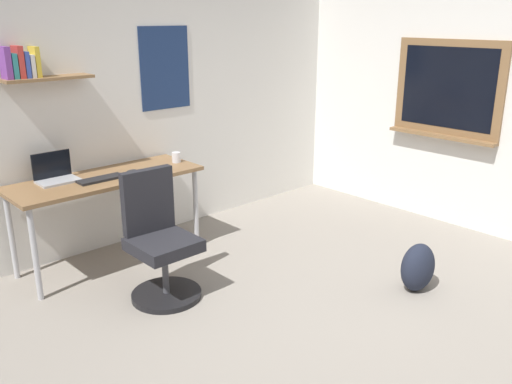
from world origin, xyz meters
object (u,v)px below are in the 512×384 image
at_px(computer_mouse, 132,172).
at_px(coffee_mug, 176,157).
at_px(backpack, 418,267).
at_px(desk, 106,185).
at_px(keyboard, 101,179).
at_px(office_chair, 159,244).
at_px(laptop, 56,174).

bearing_deg(computer_mouse, coffee_mug, 5.95).
bearing_deg(backpack, coffee_mug, 111.01).
xyz_separation_m(computer_mouse, backpack, (1.26, -1.97, -0.59)).
bearing_deg(computer_mouse, desk, 159.86).
relative_size(keyboard, computer_mouse, 3.56).
bearing_deg(office_chair, backpack, -40.68).
distance_m(office_chair, computer_mouse, 0.83).
bearing_deg(office_chair, laptop, 110.10).
relative_size(laptop, keyboard, 0.84).
relative_size(office_chair, backpack, 2.53).
xyz_separation_m(keyboard, backpack, (1.54, -1.97, -0.58)).
bearing_deg(desk, office_chair, -90.98).
bearing_deg(keyboard, coffee_mug, 3.76).
relative_size(computer_mouse, backpack, 0.28).
bearing_deg(laptop, desk, -22.15).
relative_size(keyboard, backpack, 0.98).
relative_size(desk, computer_mouse, 15.04).
bearing_deg(desk, keyboard, -136.56).
xyz_separation_m(laptop, computer_mouse, (0.55, -0.22, -0.04)).
bearing_deg(backpack, keyboard, 127.92).
bearing_deg(office_chair, coffee_mug, 47.46).
xyz_separation_m(desk, keyboard, (-0.08, -0.07, 0.09)).
bearing_deg(office_chair, keyboard, 95.23).
relative_size(laptop, backpack, 0.82).
xyz_separation_m(office_chair, coffee_mug, (0.70, 0.76, 0.39)).
height_order(laptop, computer_mouse, laptop).
relative_size(office_chair, keyboard, 2.57).
relative_size(coffee_mug, backpack, 0.24).
height_order(desk, office_chair, office_chair).
relative_size(desk, keyboard, 4.23).
height_order(desk, laptop, laptop).
relative_size(laptop, coffee_mug, 3.37).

